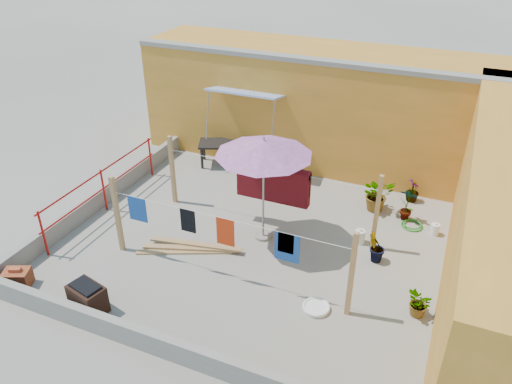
# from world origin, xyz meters

# --- Properties ---
(ground) EXTENTS (80.00, 80.00, 0.00)m
(ground) POSITION_xyz_m (0.00, 0.00, 0.00)
(ground) COLOR #9E998E
(ground) RESTS_ON ground
(wall_back) EXTENTS (11.00, 3.27, 3.21)m
(wall_back) POSITION_xyz_m (0.50, 4.69, 1.61)
(wall_back) COLOR orange
(wall_back) RESTS_ON ground
(parapet_front) EXTENTS (8.30, 0.16, 0.44)m
(parapet_front) POSITION_xyz_m (0.00, -3.58, 0.22)
(parapet_front) COLOR gray
(parapet_front) RESTS_ON ground
(parapet_left) EXTENTS (0.16, 7.30, 0.44)m
(parapet_left) POSITION_xyz_m (-4.08, 0.00, 0.22)
(parapet_left) COLOR gray
(parapet_left) RESTS_ON ground
(red_railing) EXTENTS (0.05, 4.20, 1.10)m
(red_railing) POSITION_xyz_m (-3.85, -0.20, 0.72)
(red_railing) COLOR #A21310
(red_railing) RESTS_ON ground
(clothesline_rig) EXTENTS (5.09, 2.35, 1.80)m
(clothesline_rig) POSITION_xyz_m (0.12, 0.52, 1.07)
(clothesline_rig) COLOR tan
(clothesline_rig) RESTS_ON ground
(patio_umbrella) EXTENTS (2.66, 2.66, 2.47)m
(patio_umbrella) POSITION_xyz_m (0.15, 0.23, 2.22)
(patio_umbrella) COLOR gray
(patio_umbrella) RESTS_ON ground
(outdoor_table) EXTENTS (1.61, 1.22, 0.68)m
(outdoor_table) POSITION_xyz_m (-2.28, 3.20, 0.61)
(outdoor_table) COLOR black
(outdoor_table) RESTS_ON ground
(brick_stack) EXTENTS (0.59, 0.52, 0.43)m
(brick_stack) POSITION_xyz_m (-3.66, -3.20, 0.19)
(brick_stack) COLOR #953E22
(brick_stack) RESTS_ON ground
(lumber_pile) EXTENTS (2.17, 1.02, 0.13)m
(lumber_pile) POSITION_xyz_m (-1.12, -0.86, 0.07)
(lumber_pile) COLOR tan
(lumber_pile) RESTS_ON ground
(brazier) EXTENTS (0.75, 0.58, 0.59)m
(brazier) POSITION_xyz_m (-1.91, -3.20, 0.29)
(brazier) COLOR black
(brazier) RESTS_ON ground
(white_basin) EXTENTS (0.52, 0.52, 0.09)m
(white_basin) POSITION_xyz_m (1.95, -1.53, 0.05)
(white_basin) COLOR white
(white_basin) RESTS_ON ground
(water_jug_a) EXTENTS (0.20, 0.20, 0.31)m
(water_jug_a) POSITION_xyz_m (3.70, 1.88, 0.14)
(water_jug_a) COLOR white
(water_jug_a) RESTS_ON ground
(water_jug_b) EXTENTS (0.23, 0.23, 0.36)m
(water_jug_b) POSITION_xyz_m (2.20, 0.89, 0.16)
(water_jug_b) COLOR white
(water_jug_b) RESTS_ON ground
(green_hose) EXTENTS (0.50, 0.50, 0.07)m
(green_hose) POSITION_xyz_m (3.19, 2.01, 0.03)
(green_hose) COLOR #1E771A
(green_hose) RESTS_ON ground
(plant_back_a) EXTENTS (1.01, 0.99, 0.85)m
(plant_back_a) POSITION_xyz_m (2.24, 2.44, 0.43)
(plant_back_a) COLOR #265F1B
(plant_back_a) RESTS_ON ground
(plant_back_b) EXTENTS (0.39, 0.39, 0.59)m
(plant_back_b) POSITION_xyz_m (2.99, 3.20, 0.30)
(plant_back_b) COLOR #265F1B
(plant_back_b) RESTS_ON ground
(plant_right_a) EXTENTS (0.52, 0.42, 0.86)m
(plant_right_a) POSITION_xyz_m (2.99, 2.25, 0.43)
(plant_right_a) COLOR #265F1B
(plant_right_a) RESTS_ON ground
(plant_right_b) EXTENTS (0.49, 0.50, 0.70)m
(plant_right_b) POSITION_xyz_m (2.65, 0.34, 0.35)
(plant_right_b) COLOR #265F1B
(plant_right_b) RESTS_ON ground
(plant_right_c) EXTENTS (0.49, 0.55, 0.56)m
(plant_right_c) POSITION_xyz_m (3.70, -0.96, 0.28)
(plant_right_c) COLOR #265F1B
(plant_right_c) RESTS_ON ground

